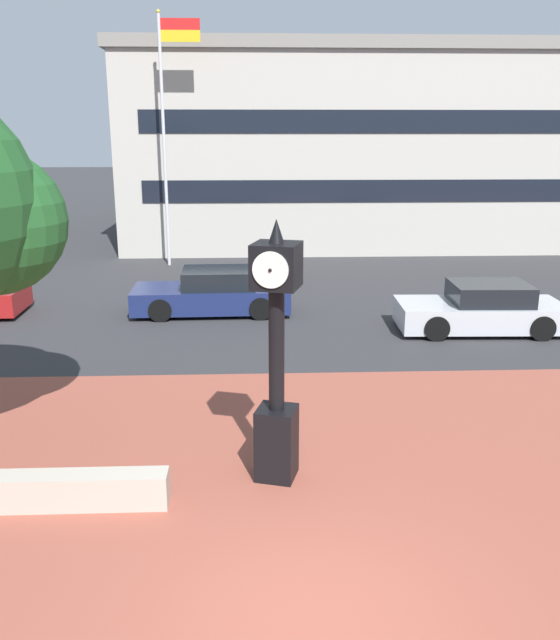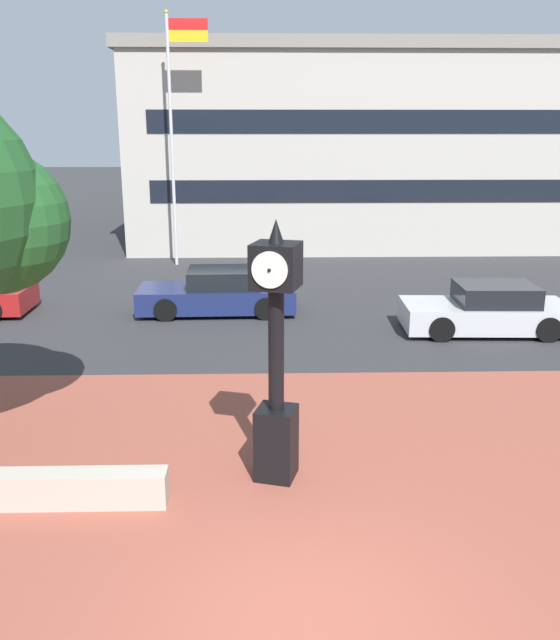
% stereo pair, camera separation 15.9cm
% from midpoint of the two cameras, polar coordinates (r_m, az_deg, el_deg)
% --- Properties ---
extents(ground_plane, '(200.00, 200.00, 0.00)m').
position_cam_midpoint_polar(ground_plane, '(7.87, 2.94, -24.09)').
color(ground_plane, '#2D2D30').
extents(plaza_brick_paving, '(44.00, 11.65, 0.01)m').
position_cam_midpoint_polar(plaza_brick_paving, '(9.35, 2.06, -16.92)').
color(plaza_brick_paving, brown).
rests_on(plaza_brick_paving, ground).
extents(planter_wall, '(3.20, 0.41, 0.50)m').
position_cam_midpoint_polar(planter_wall, '(10.12, -18.33, -13.44)').
color(planter_wall, '#ADA393').
rests_on(planter_wall, ground).
extents(street_clock, '(0.78, 0.80, 3.90)m').
position_cam_midpoint_polar(street_clock, '(9.73, 0.14, -3.75)').
color(street_clock, black).
rests_on(street_clock, ground).
extents(car_street_mid, '(4.33, 2.06, 1.28)m').
position_cam_midpoint_polar(car_street_mid, '(18.30, 17.45, 0.76)').
color(car_street_mid, '#B7BABF').
rests_on(car_street_mid, ground).
extents(car_street_far, '(4.51, 1.99, 1.28)m').
position_cam_midpoint_polar(car_street_far, '(19.44, -4.98, 2.28)').
color(car_street_far, navy).
rests_on(car_street_far, ground).
extents(flagpole_primary, '(1.55, 0.14, 9.29)m').
position_cam_midpoint_polar(flagpole_primary, '(26.50, -8.77, 16.09)').
color(flagpole_primary, silver).
rests_on(flagpole_primary, ground).
extents(civic_building, '(22.72, 15.98, 8.69)m').
position_cam_midpoint_polar(civic_building, '(36.03, 7.60, 14.38)').
color(civic_building, '#B2ADA3').
rests_on(civic_building, ground).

